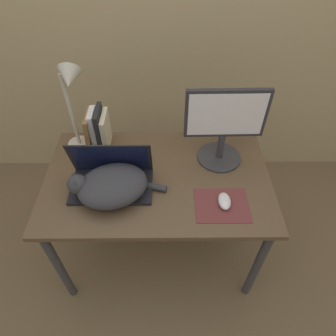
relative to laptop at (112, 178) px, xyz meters
name	(u,v)px	position (x,y,z in m)	size (l,w,h in m)	color
ground_plane	(159,300)	(0.22, -0.31, -0.75)	(12.00, 12.00, 0.00)	brown
desk	(158,187)	(0.22, 0.05, -0.13)	(1.15, 0.71, 0.71)	brown
laptop	(112,178)	(0.00, 0.00, 0.00)	(0.40, 0.23, 0.23)	black
cat	(111,185)	(0.01, -0.07, 0.02)	(0.46, 0.35, 0.15)	#333338
external_monitor	(224,125)	(0.55, 0.18, 0.18)	(0.39, 0.23, 0.42)	#333338
mousepad	(222,205)	(0.53, -0.14, -0.04)	(0.25, 0.20, 0.00)	brown
computer_mouse	(224,201)	(0.54, -0.13, -0.02)	(0.06, 0.10, 0.03)	silver
book_row	(98,130)	(-0.10, 0.29, 0.06)	(0.12, 0.16, 0.24)	olive
desk_lamp	(71,95)	(-0.18, 0.27, 0.30)	(0.17, 0.17, 0.51)	beige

